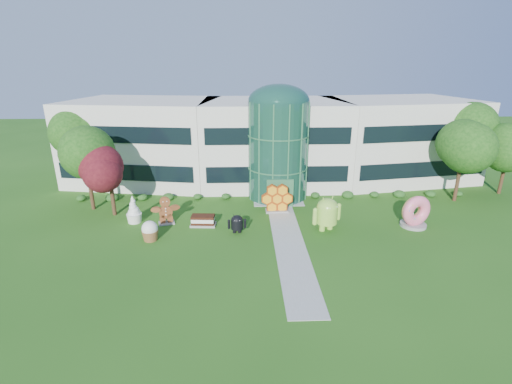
{
  "coord_description": "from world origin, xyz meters",
  "views": [
    {
      "loc": [
        -3.52,
        -24.67,
        13.43
      ],
      "look_at": [
        -2.43,
        6.0,
        2.6
      ],
      "focal_mm": 26.0,
      "sensor_mm": 36.0,
      "label": 1
    }
  ],
  "objects_px": {
    "android_green": "(327,212)",
    "android_black": "(237,223)",
    "gingerbread": "(166,210)",
    "donut": "(415,211)"
  },
  "relations": [
    {
      "from": "android_black",
      "to": "gingerbread",
      "type": "height_order",
      "value": "gingerbread"
    },
    {
      "from": "android_green",
      "to": "gingerbread",
      "type": "xyz_separation_m",
      "value": [
        -13.72,
        1.74,
        -0.37
      ]
    },
    {
      "from": "android_black",
      "to": "donut",
      "type": "bearing_deg",
      "value": -0.99
    },
    {
      "from": "android_black",
      "to": "gingerbread",
      "type": "relative_size",
      "value": 0.67
    },
    {
      "from": "gingerbread",
      "to": "donut",
      "type": "bearing_deg",
      "value": -19.51
    },
    {
      "from": "android_green",
      "to": "gingerbread",
      "type": "distance_m",
      "value": 13.84
    },
    {
      "from": "android_green",
      "to": "android_black",
      "type": "xyz_separation_m",
      "value": [
        -7.51,
        -0.32,
        -0.72
      ]
    },
    {
      "from": "donut",
      "to": "gingerbread",
      "type": "height_order",
      "value": "donut"
    },
    {
      "from": "android_green",
      "to": "android_black",
      "type": "bearing_deg",
      "value": 158.57
    },
    {
      "from": "android_black",
      "to": "gingerbread",
      "type": "distance_m",
      "value": 6.56
    }
  ]
}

